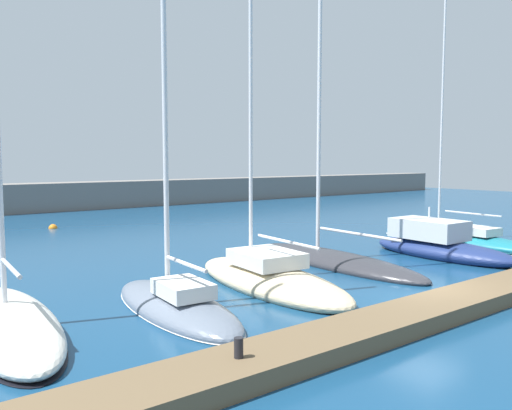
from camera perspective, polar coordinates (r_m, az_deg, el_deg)
name	(u,v)px	position (r m, az deg, el deg)	size (l,w,h in m)	color
ground_plane	(422,299)	(18.63, 17.77, -9.78)	(120.00, 120.00, 0.00)	navy
dock_pier	(462,301)	(17.82, 21.70, -9.79)	(28.63, 1.77, 0.48)	brown
breakwater_seawall	(63,196)	(50.83, -20.46, 0.89)	(108.00, 3.02, 2.55)	slate
sailboat_ivory_nearest	(7,321)	(15.94, -25.68, -11.47)	(2.95, 8.52, 14.51)	silver
sailboat_slate_second	(175,303)	(16.55, -8.86, -10.66)	(2.83, 7.46, 12.91)	slate
sailboat_sand_third	(269,276)	(19.38, 1.41, -7.87)	(3.71, 8.96, 17.20)	beige
sailboat_charcoal_fourth	(333,255)	(23.69, 8.45, -5.46)	(2.91, 10.40, 22.35)	#2D2D33
motorboat_navy_fifth	(438,245)	(26.69, 19.40, -4.14)	(2.63, 7.54, 2.61)	navy
sailboat_teal_sixth	(458,238)	(30.81, 21.29, -3.43)	(3.68, 10.62, 18.19)	#19707F
mooring_buoy_orange	(53,228)	(37.87, -21.43, -2.41)	(0.58, 0.58, 0.58)	orange
dock_bollard	(239,348)	(11.43, -1.92, -15.42)	(0.20, 0.20, 0.44)	black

